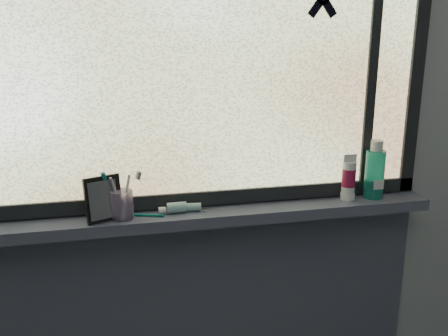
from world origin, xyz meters
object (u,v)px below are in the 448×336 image
vanity_mirror (103,199)px  cream_tube (349,176)px  mouthwash_bottle (375,169)px  toothbrush_cup (122,205)px

vanity_mirror → cream_tube: bearing=-20.4°
cream_tube → vanity_mirror: bearing=-178.4°
mouthwash_bottle → cream_tube: bearing=178.8°
toothbrush_cup → cream_tube: size_ratio=0.79×
toothbrush_cup → cream_tube: (0.81, 0.02, 0.04)m
toothbrush_cup → cream_tube: bearing=1.3°
toothbrush_cup → cream_tube: 0.81m
vanity_mirror → mouthwash_bottle: size_ratio=0.84×
mouthwash_bottle → toothbrush_cup: bearing=-179.0°
cream_tube → mouthwash_bottle: bearing=-1.2°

